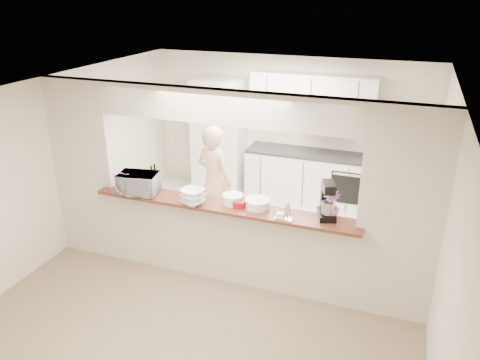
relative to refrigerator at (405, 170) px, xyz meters
The scene contains 19 objects.
floor 3.46m from the refrigerator, 127.72° to the right, with size 6.00×6.00×0.00m, color gray.
tile_overlay 2.48m from the refrigerator, 151.78° to the right, with size 5.00×2.90×0.01m, color beige.
partition 3.41m from the refrigerator, 127.72° to the right, with size 5.00×0.15×2.50m.
bar_counter 3.37m from the refrigerator, 127.68° to the right, with size 3.40×0.38×1.09m.
kitchen_cabinets 2.24m from the refrigerator, behind, with size 3.15×0.62×2.25m.
refrigerator is the anchor object (origin of this frame).
flower_left 4.38m from the refrigerator, 140.11° to the right, with size 0.30×0.26×0.33m, color pink.
wine_bottle_a 4.05m from the refrigerator, 140.23° to the right, with size 0.07×0.07×0.33m.
wine_bottle_b 4.01m from the refrigerator, 139.77° to the right, with size 0.07×0.07×0.36m.
toaster_oven 4.24m from the refrigerator, 139.33° to the right, with size 0.49×0.33×0.27m, color #AEAEB3.
serving_bowls 3.72m from the refrigerator, 130.36° to the right, with size 0.27×0.27×0.20m, color white.
plate_stack_a 3.28m from the refrigerator, 126.66° to the right, with size 0.26×0.26×0.12m.
plate_stack_b 3.10m from the refrigerator, 121.89° to the right, with size 0.30×0.30×0.11m.
red_bowl 3.27m from the refrigerator, 124.62° to the right, with size 0.17×0.17×0.08m, color maroon.
tan_bowl 3.27m from the refrigerator, 127.89° to the right, with size 0.17×0.17×0.08m, color #CBB28F.
utensil_caddy 3.08m from the refrigerator, 114.06° to the right, with size 0.22×0.13×0.20m.
stand_mixer 2.74m from the refrigerator, 107.29° to the right, with size 0.28×0.34×0.44m.
flower_right 2.75m from the refrigerator, 106.00° to the right, with size 0.19×0.19×0.34m, color #BB66BE.
person 3.09m from the refrigerator, 149.17° to the right, with size 0.63×0.41×1.73m, color beige.
Camera 1 is at (1.99, -4.83, 3.56)m, focal length 35.00 mm.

